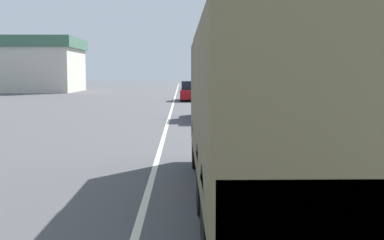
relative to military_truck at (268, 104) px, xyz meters
name	(u,v)px	position (x,y,z in m)	size (l,w,h in m)	color
ground_plane	(174,101)	(-2.00, 28.11, -1.59)	(180.00, 180.00, 0.00)	#4C4C4F
lane_centre_stripe	(174,101)	(-2.00, 28.11, -1.59)	(0.12, 120.00, 0.00)	silver
sidewalk_right	(234,100)	(2.50, 28.11, -1.53)	(1.80, 120.00, 0.12)	#9E9B93
grass_strip_right	(292,101)	(6.90, 28.11, -1.58)	(7.00, 120.00, 0.02)	#56843D
military_truck	(268,104)	(0.00, 0.00, 0.00)	(2.35, 7.75, 2.75)	#474C38
car_nearest_ahead	(216,102)	(0.15, 14.18, -0.82)	(1.91, 4.68, 1.75)	navy
car_second_ahead	(193,92)	(-0.58, 28.73, -0.93)	(1.91, 4.08, 1.48)	maroon
building_distant	(7,65)	(-20.89, 46.60, 1.42)	(16.13, 9.86, 5.95)	beige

